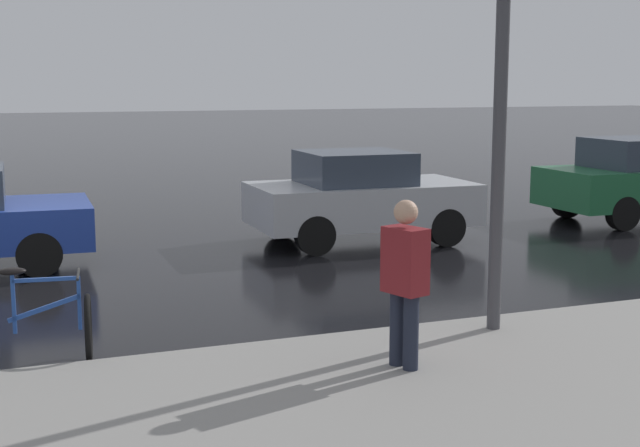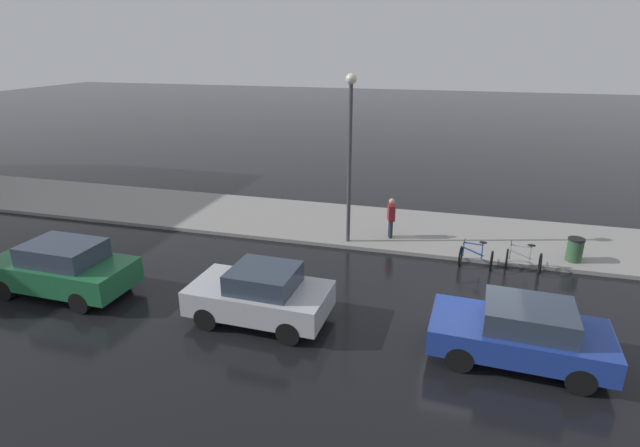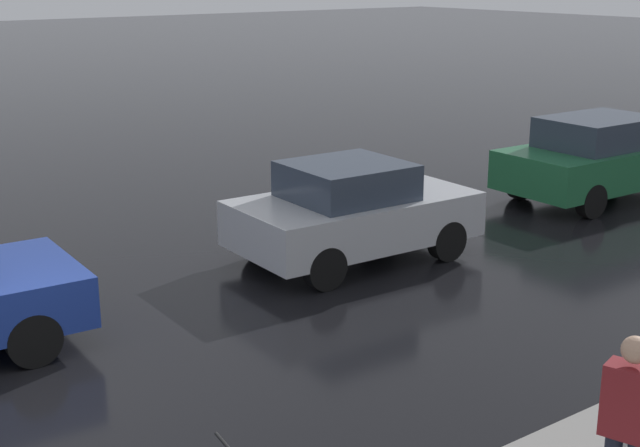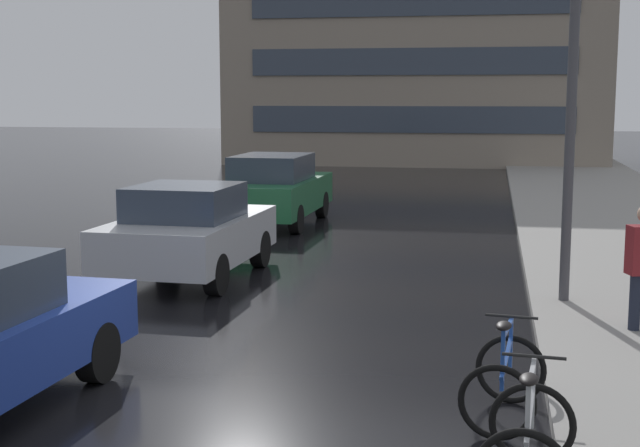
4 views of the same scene
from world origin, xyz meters
TOP-DOWN VIEW (x-y plane):
  - ground_plane at (0.00, 0.00)m, footprint 140.00×140.00m
  - bicycle_nearest at (3.34, -1.61)m, footprint 0.81×1.16m
  - bicycle_second at (3.18, -0.10)m, footprint 0.83×1.15m
  - car_silver at (-1.87, 5.58)m, footprint 2.06×3.80m
  - car_green at (-1.98, 11.89)m, footprint 2.01×4.37m
  - streetlamp at (4.06, 4.47)m, footprint 0.37×0.37m
  - building_facade_main at (-0.38, 33.91)m, footprint 16.27×10.17m

SIDE VIEW (x-z plane):
  - ground_plane at x=0.00m, z-range 0.00..0.00m
  - bicycle_second at x=3.18m, z-range -0.10..0.88m
  - bicycle_nearest at x=3.34m, z-range -0.10..0.89m
  - car_silver at x=-1.87m, z-range 0.00..1.56m
  - car_green at x=-1.98m, z-range 0.01..1.64m
  - streetlamp at x=4.06m, z-range 0.78..6.97m
  - building_facade_main at x=-0.38m, z-range 0.00..11.10m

